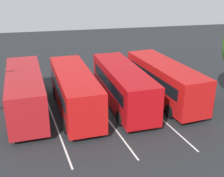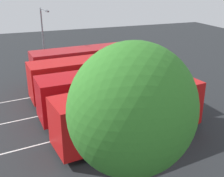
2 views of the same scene
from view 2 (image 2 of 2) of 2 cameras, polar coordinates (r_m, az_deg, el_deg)
The scene contains 11 objects.
ground_plane at distance 22.70m, azimuth -3.35°, elevation -3.14°, with size 70.66×70.66×0.00m, color #232628.
bus_far_left at distance 17.42m, azimuth 3.81°, elevation -4.58°, with size 9.83×3.75×3.22m.
bus_center_left at distance 20.42m, azimuth -1.22°, elevation -0.54°, with size 9.72×3.11×3.22m.
bus_center_right at distance 23.81m, azimuth -4.74°, elevation 2.62°, with size 9.74×3.22×3.22m.
bus_far_right at distance 27.30m, azimuth -5.79°, elevation 5.03°, with size 9.75×3.25×3.22m.
pedestrian at distance 27.67m, azimuth 9.62°, elevation 3.35°, with size 0.44×0.44×1.69m.
street_lamp at distance 30.87m, azimuth -13.57°, elevation 10.32°, with size 0.63×2.17×6.57m.
depot_tree at distance 10.28m, azimuth 4.17°, elevation -4.47°, with size 4.79×4.31×7.44m.
lane_stripe_outer_left at distance 19.47m, azimuth 0.09°, elevation -7.47°, with size 14.58×0.12×0.01m, color silver.
lane_stripe_inner_left at distance 22.70m, azimuth -3.35°, elevation -3.13°, with size 14.58×0.12×0.01m, color silver.
lane_stripe_inner_right at distance 26.09m, azimuth -5.89°, elevation 0.11°, with size 14.58×0.12×0.01m, color silver.
Camera 2 is at (-6.09, -19.77, 9.36)m, focal length 45.61 mm.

